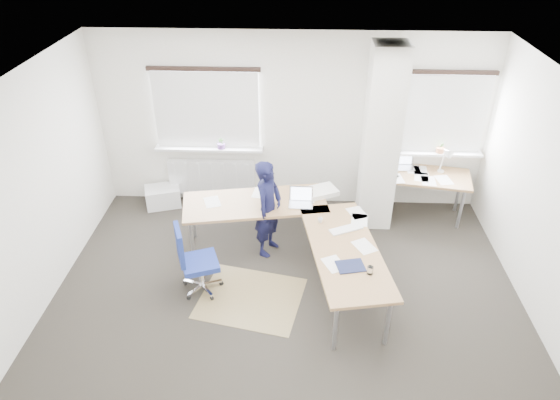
{
  "coord_description": "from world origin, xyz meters",
  "views": [
    {
      "loc": [
        0.13,
        -4.65,
        4.46
      ],
      "look_at": [
        -0.11,
        0.9,
        0.99
      ],
      "focal_mm": 32.0,
      "sensor_mm": 36.0,
      "label": 1
    }
  ],
  "objects_px": {
    "desk_main": "(300,225)",
    "person": "(268,208)",
    "desk_side": "(423,177)",
    "task_chair": "(198,273)"
  },
  "relations": [
    {
      "from": "desk_main",
      "to": "desk_side",
      "type": "bearing_deg",
      "value": 26.39
    },
    {
      "from": "person",
      "to": "desk_side",
      "type": "bearing_deg",
      "value": -43.98
    },
    {
      "from": "desk_main",
      "to": "person",
      "type": "bearing_deg",
      "value": 132.83
    },
    {
      "from": "desk_main",
      "to": "desk_side",
      "type": "xyz_separation_m",
      "value": [
        1.89,
        1.39,
        -0.01
      ]
    },
    {
      "from": "desk_side",
      "to": "person",
      "type": "xyz_separation_m",
      "value": [
        -2.34,
        -1.05,
        0.03
      ]
    },
    {
      "from": "desk_main",
      "to": "task_chair",
      "type": "xyz_separation_m",
      "value": [
        -1.3,
        -0.55,
        -0.41
      ]
    },
    {
      "from": "desk_side",
      "to": "person",
      "type": "height_order",
      "value": "person"
    },
    {
      "from": "task_chair",
      "to": "person",
      "type": "height_order",
      "value": "person"
    },
    {
      "from": "desk_side",
      "to": "task_chair",
      "type": "bearing_deg",
      "value": -138.68
    },
    {
      "from": "desk_main",
      "to": "person",
      "type": "height_order",
      "value": "person"
    }
  ]
}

